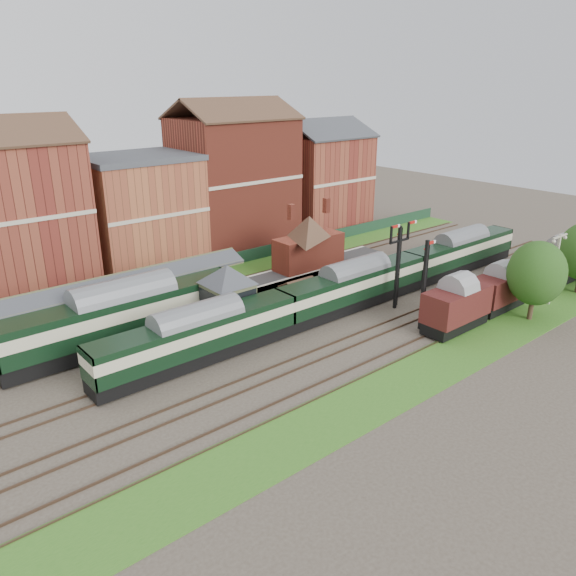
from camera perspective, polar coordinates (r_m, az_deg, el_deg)
ground at (r=48.06m, az=-0.80°, el=-4.68°), size 160.00×160.00×0.00m
grass_back at (r=60.36m, az=-10.45°, el=0.40°), size 90.00×4.50×0.06m
grass_front at (r=40.53m, az=10.16°, el=-10.13°), size 90.00×5.00×0.06m
fence at (r=61.78m, az=-11.42°, el=1.51°), size 90.00×0.12×1.50m
platform at (r=52.85m, az=-11.76°, el=-2.12°), size 55.00×3.40×1.00m
signal_box at (r=47.57m, az=-6.10°, el=-0.89°), size 5.40×5.40×6.00m
brick_hut at (r=52.83m, az=1.17°, el=-0.87°), size 3.20×2.64×2.94m
station_building at (r=60.97m, az=2.13°, el=4.82°), size 8.10×8.10×5.90m
canopy at (r=49.12m, az=-18.23°, el=0.59°), size 26.00×3.89×4.08m
semaphore_bracket at (r=52.75m, az=11.12°, el=2.67°), size 3.60×0.25×8.18m
semaphore_siding at (r=48.81m, az=13.64°, el=0.40°), size 1.23×0.25×8.00m
yard_lamp at (r=58.39m, az=25.49°, el=2.09°), size 2.60×0.22×7.00m
town_backdrop at (r=66.13m, az=-14.93°, el=8.11°), size 69.00×10.00×16.00m
dmu_train at (r=52.90m, az=6.81°, el=0.31°), size 51.24×2.70×3.94m
platform_railcar at (r=47.03m, az=-16.24°, el=-2.58°), size 19.96×3.14×4.60m
goods_van_a at (r=50.10m, az=16.74°, el=-1.72°), size 6.54×2.83×3.97m
goods_van_b at (r=55.77m, az=20.71°, el=-0.09°), size 6.03×2.62×3.66m
goods_van_c at (r=65.96m, az=25.96°, el=2.44°), size 6.73×2.92×4.08m
tree_far at (r=53.84m, az=23.94°, el=1.37°), size 5.01×5.01×7.32m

